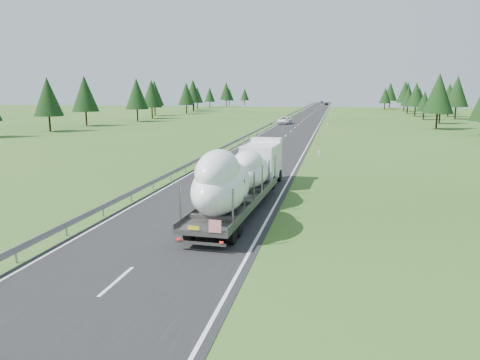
% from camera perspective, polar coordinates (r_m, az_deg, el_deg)
% --- Properties ---
extents(ground, '(400.00, 400.00, 0.00)m').
position_cam_1_polar(ground, '(27.70, -6.54, -5.01)').
color(ground, '#31551C').
rests_on(ground, ground).
extents(road_surface, '(10.00, 400.00, 0.02)m').
position_cam_1_polar(road_surface, '(125.80, 7.83, 7.30)').
color(road_surface, black).
rests_on(road_surface, ground).
extents(guardrail, '(0.10, 400.00, 0.76)m').
position_cam_1_polar(guardrail, '(126.18, 5.41, 7.63)').
color(guardrail, slate).
rests_on(guardrail, ground).
extents(marker_posts, '(0.13, 350.08, 1.00)m').
position_cam_1_polar(marker_posts, '(180.44, 11.12, 8.40)').
color(marker_posts, silver).
rests_on(marker_posts, ground).
extents(highway_sign, '(0.08, 0.90, 2.60)m').
position_cam_1_polar(highway_sign, '(105.46, 11.04, 7.52)').
color(highway_sign, slate).
rests_on(highway_sign, ground).
extents(tree_line_right, '(28.62, 258.71, 12.58)m').
position_cam_1_polar(tree_line_right, '(121.48, 26.32, 9.41)').
color(tree_line_right, black).
rests_on(tree_line_right, ground).
extents(tree_line_left, '(13.69, 258.05, 11.50)m').
position_cam_1_polar(tree_line_left, '(128.56, -12.70, 10.21)').
color(tree_line_left, black).
rests_on(tree_line_left, ground).
extents(boat_truck, '(3.28, 19.52, 4.55)m').
position_cam_1_polar(boat_truck, '(29.83, 0.21, 0.70)').
color(boat_truck, white).
rests_on(boat_truck, ground).
extents(distant_van, '(3.04, 6.14, 1.67)m').
position_cam_1_polar(distant_van, '(109.25, 5.44, 7.26)').
color(distant_van, white).
rests_on(distant_van, ground).
extents(distant_car_dark, '(1.96, 4.29, 1.43)m').
position_cam_1_polar(distant_car_dark, '(258.80, 10.47, 9.14)').
color(distant_car_dark, black).
rests_on(distant_car_dark, ground).
extents(distant_car_blue, '(1.74, 4.37, 1.41)m').
position_cam_1_polar(distant_car_blue, '(298.78, 9.95, 9.35)').
color(distant_car_blue, '#161E40').
rests_on(distant_car_blue, ground).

